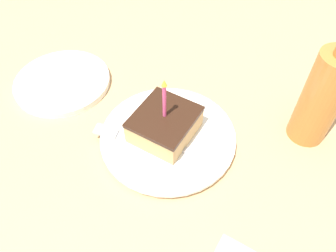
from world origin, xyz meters
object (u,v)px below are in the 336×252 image
object	(u,v)px
fork	(136,138)
bottle	(323,96)
cake_slice	(163,123)
side_plate	(63,82)
plate	(168,137)

from	to	relation	value
fork	bottle	distance (m)	0.34
cake_slice	fork	bearing A→B (deg)	50.56
cake_slice	side_plate	bearing A→B (deg)	-3.12
fork	side_plate	bearing A→B (deg)	-13.15
fork	bottle	bearing A→B (deg)	-143.85
cake_slice	bottle	world-z (taller)	bottle
cake_slice	side_plate	world-z (taller)	cake_slice
cake_slice	fork	world-z (taller)	cake_slice
plate	bottle	world-z (taller)	bottle
cake_slice	side_plate	xyz separation A→B (m)	(0.27, -0.01, -0.04)
cake_slice	fork	size ratio (longest dim) A/B	0.69
plate	bottle	distance (m)	0.28
fork	bottle	xyz separation A→B (m)	(-0.26, -0.19, 0.08)
cake_slice	bottle	bearing A→B (deg)	-146.55
fork	bottle	size ratio (longest dim) A/B	0.75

